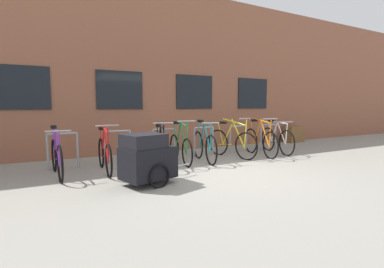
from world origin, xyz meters
The scene contains 13 objects.
ground_plane centered at (0.00, 0.00, 0.00)m, with size 42.00×42.00×0.00m, color gray.
storefront_building centered at (0.00, 6.73, 2.46)m, with size 28.00×7.10×4.92m.
bike_rack centered at (0.19, 1.90, 0.51)m, with size 6.65×0.05×0.82m.
bicycle_yellow centered at (1.35, 1.37, 0.40)m, with size 0.52×1.72×1.10m.
bicycle_green centered at (-0.22, 1.33, 0.38)m, with size 0.44×1.64×1.08m.
bicycle_orange centered at (2.22, 1.21, 0.40)m, with size 0.50×1.77×1.09m.
bicycle_purple centered at (-2.97, 1.28, 0.39)m, with size 0.44×1.79×1.01m.
bicycle_white centered at (2.98, 1.32, 0.39)m, with size 0.51×1.70×0.98m.
bicycle_teal centered at (0.41, 1.24, 0.40)m, with size 0.48×1.68×1.05m.
bicycle_red centered at (-2.05, 1.23, 0.38)m, with size 0.44×1.74×1.05m.
bicycle_black centered at (-0.78, 1.22, 0.40)m, with size 0.53×1.68×1.06m.
bike_trailer centered at (-1.58, -0.12, 0.47)m, with size 1.48×0.83×0.93m.
planter_box centered at (5.38, 2.85, 0.30)m, with size 0.70×0.44×0.60m, color brown.
Camera 1 is at (-3.23, -4.86, 1.40)m, focal length 26.49 mm.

